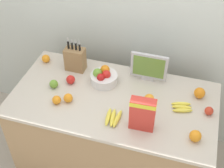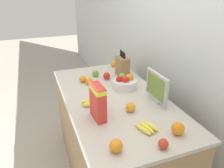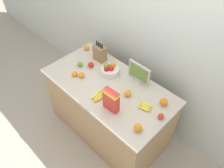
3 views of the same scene
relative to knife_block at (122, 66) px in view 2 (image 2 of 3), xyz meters
name	(u,v)px [view 2 (image 2 of 3)]	position (x,y,z in m)	size (l,w,h in m)	color
wall_back	(179,50)	(0.43, 0.38, 0.26)	(9.00, 0.06, 2.60)	silver
counter	(114,138)	(0.43, -0.26, -0.57)	(1.65, 0.87, 0.93)	tan
knife_block	(122,66)	(0.00, 0.00, 0.00)	(0.17, 0.11, 0.32)	#937047
small_monitor	(157,87)	(0.64, 0.04, 0.03)	(0.31, 0.03, 0.26)	#B7B7BC
cereal_box	(98,101)	(0.71, -0.50, 0.04)	(0.19, 0.08, 0.27)	red
fruit_bowl	(124,82)	(0.29, -0.10, -0.05)	(0.23, 0.23, 0.13)	silver
banana_bunch_left	(92,102)	(0.49, -0.48, -0.09)	(0.12, 0.18, 0.03)	yellow
banana_bunch_right	(147,128)	(0.97, -0.23, -0.09)	(0.18, 0.14, 0.03)	yellow
apple_rightmost	(107,76)	(0.03, -0.19, -0.07)	(0.08, 0.08, 0.08)	red
apple_by_knife_block	(163,144)	(1.17, -0.22, -0.08)	(0.07, 0.07, 0.07)	red
apple_near_bananas	(95,73)	(-0.08, -0.28, -0.07)	(0.07, 0.07, 0.07)	#6B9E33
orange_front_center	(114,64)	(-0.30, 0.01, -0.07)	(0.07, 0.07, 0.07)	orange
orange_near_bowl	(131,107)	(0.71, -0.23, -0.07)	(0.08, 0.08, 0.08)	orange
orange_back_center	(83,79)	(0.02, -0.45, -0.07)	(0.07, 0.07, 0.07)	orange
orange_by_cereal	(116,146)	(1.09, -0.51, -0.07)	(0.08, 0.08, 0.08)	orange
orange_mid_left	(89,81)	(0.10, -0.40, -0.07)	(0.07, 0.07, 0.07)	orange
orange_front_left	(178,129)	(1.08, -0.05, -0.06)	(0.09, 0.09, 0.09)	orange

